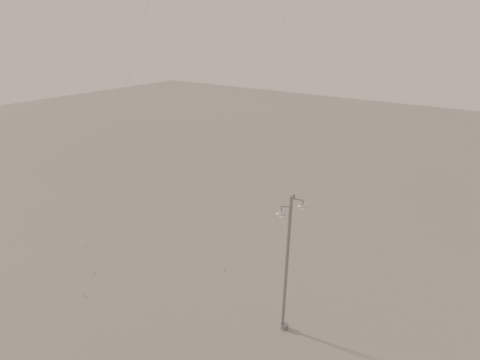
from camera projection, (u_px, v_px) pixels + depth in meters
The scene contains 3 objects.
ground at pixel (216, 335), 25.80m from camera, with size 160.00×160.00×0.00m, color gray.
street_lamp at pixel (288, 260), 24.88m from camera, with size 1.55×0.88×8.16m.
kite_3 at pixel (195, 12), 30.82m from camera, with size 4.31×10.50×22.54m.
Camera 1 is at (13.73, -16.67, 16.57)m, focal length 35.00 mm.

